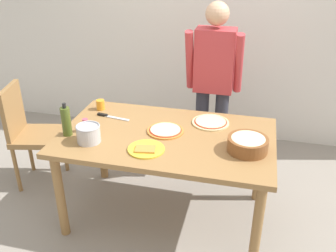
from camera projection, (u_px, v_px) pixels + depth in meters
ground at (167, 214)px, 3.17m from camera, size 8.00×8.00×0.00m
wall_back at (203, 19)px, 3.96m from camera, size 5.60×0.10×2.60m
dining_table at (166, 145)px, 2.86m from camera, size 1.60×0.96×0.76m
person_cook at (213, 81)px, 3.34m from camera, size 0.49×0.25×1.62m
chair_wooden_left at (28, 130)px, 3.37m from camera, size 0.48×0.48×0.95m
pizza_raw_on_board at (211, 122)px, 2.99m from camera, size 0.29×0.29×0.02m
pizza_cooked_on_tray at (165, 130)px, 2.87m from camera, size 0.28×0.28×0.02m
plate_with_slice at (146, 149)px, 2.62m from camera, size 0.26×0.26×0.02m
popcorn_bowl at (248, 143)px, 2.59m from camera, size 0.28×0.28×0.11m
olive_oil_bottle at (66, 121)px, 2.77m from camera, size 0.07×0.07×0.26m
steel_pot at (88, 133)px, 2.70m from camera, size 0.17×0.17×0.13m
cup_orange at (101, 105)px, 3.21m from camera, size 0.07×0.07×0.08m
salt_shaker at (86, 125)px, 2.85m from camera, size 0.04×0.04×0.11m
chef_knife at (109, 116)px, 3.09m from camera, size 0.29×0.07×0.02m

